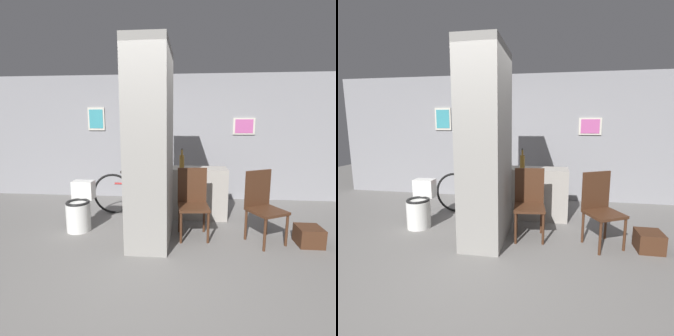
# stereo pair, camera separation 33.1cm
# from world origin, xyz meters

# --- Properties ---
(ground_plane) EXTENTS (14.00, 14.00, 0.00)m
(ground_plane) POSITION_xyz_m (0.00, 0.00, 0.00)
(ground_plane) COLOR slate
(wall_back) EXTENTS (8.00, 0.09, 2.60)m
(wall_back) POSITION_xyz_m (-0.00, 2.63, 1.30)
(wall_back) COLOR gray
(wall_back) RESTS_ON ground_plane
(pillar_center) EXTENTS (0.57, 1.07, 2.60)m
(pillar_center) POSITION_xyz_m (-0.12, 0.53, 1.30)
(pillar_center) COLOR gray
(pillar_center) RESTS_ON ground_plane
(counter_shelf) EXTENTS (1.17, 0.44, 0.87)m
(counter_shelf) POSITION_xyz_m (0.45, 1.46, 0.43)
(counter_shelf) COLOR gray
(counter_shelf) RESTS_ON ground_plane
(toilet) EXTENTS (0.36, 0.52, 0.72)m
(toilet) POSITION_xyz_m (-1.27, 0.77, 0.31)
(toilet) COLOR silver
(toilet) RESTS_ON ground_plane
(chair_near_pillar) EXTENTS (0.47, 0.47, 0.98)m
(chair_near_pillar) POSITION_xyz_m (0.46, 0.70, 0.53)
(chair_near_pillar) COLOR #422616
(chair_near_pillar) RESTS_ON ground_plane
(chair_by_doorway) EXTENTS (0.57, 0.57, 0.98)m
(chair_by_doorway) POSITION_xyz_m (1.42, 0.60, 0.53)
(chair_by_doorway) COLOR #422616
(chair_by_doorway) RESTS_ON ground_plane
(bicycle) EXTENTS (1.65, 0.42, 0.79)m
(bicycle) POSITION_xyz_m (-0.50, 1.50, 0.38)
(bicycle) COLOR black
(bicycle) RESTS_ON ground_plane
(bottle_tall) EXTENTS (0.08, 0.08, 0.33)m
(bottle_tall) POSITION_xyz_m (0.27, 1.45, 0.99)
(bottle_tall) COLOR olive
(bottle_tall) RESTS_ON counter_shelf
(floor_crate) EXTENTS (0.31, 0.31, 0.25)m
(floor_crate) POSITION_xyz_m (2.02, 0.51, 0.13)
(floor_crate) COLOR #422616
(floor_crate) RESTS_ON ground_plane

